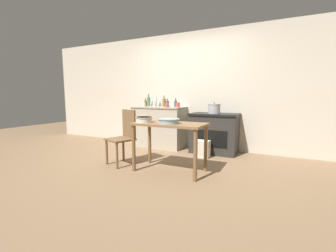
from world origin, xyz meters
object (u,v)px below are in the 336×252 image
object	(u,v)px
flour_sack	(203,149)
chair	(124,136)
bottle_mid_left	(149,101)
work_table	(170,131)
cup_far_right	(154,105)
stock_pot	(214,109)
bottle_left	(156,102)
cup_end_right	(178,105)
mixing_bowl_small	(144,119)
bottle_center	(164,102)
cup_right	(167,105)
bottle_center_left	(176,104)
bottle_center_right	(167,104)
cup_mid_right	(144,105)
mixing_bowl_large	(169,121)
bottle_far_left	(146,103)
stove	(214,133)

from	to	relation	value
flour_sack	chair	bearing A→B (deg)	-137.21
flour_sack	bottle_mid_left	xyz separation A→B (m)	(-1.55, 0.60, 0.87)
work_table	cup_far_right	size ratio (longest dim) A/B	10.95
chair	stock_pot	distance (m)	1.89
stock_pot	bottle_left	xyz separation A→B (m)	(-1.44, 0.18, 0.12)
chair	cup_end_right	size ratio (longest dim) A/B	8.98
mixing_bowl_small	bottle_center	size ratio (longest dim) A/B	1.08
cup_right	bottle_center	bearing A→B (deg)	127.50
cup_far_right	cup_end_right	world-z (taller)	cup_end_right
flour_sack	bottle_center_left	size ratio (longest dim) A/B	1.65
bottle_center_right	chair	bearing A→B (deg)	-91.98
stock_pot	cup_far_right	xyz separation A→B (m)	(-1.33, -0.10, 0.06)
bottle_center	cup_mid_right	world-z (taller)	bottle_center
chair	bottle_center	bearing A→B (deg)	112.01
mixing_bowl_large	bottle_left	bearing A→B (deg)	124.69
cup_mid_right	cup_far_right	world-z (taller)	cup_far_right
chair	bottle_far_left	world-z (taller)	bottle_far_left
stove	bottle_left	xyz separation A→B (m)	(-1.45, 0.15, 0.62)
mixing_bowl_large	cup_right	xyz separation A→B (m)	(-0.73, 1.40, 0.17)
bottle_center_right	cup_right	xyz separation A→B (m)	(0.12, -0.25, -0.02)
chair	cup_right	world-z (taller)	cup_right
bottle_center	cup_right	size ratio (longest dim) A/B	2.59
bottle_left	stock_pot	bearing A→B (deg)	-7.05
stove	cup_end_right	world-z (taller)	cup_end_right
mixing_bowl_small	bottle_left	size ratio (longest dim) A/B	0.93
stock_pot	bottle_far_left	world-z (taller)	bottle_far_left
bottle_left	bottle_mid_left	world-z (taller)	bottle_mid_left
flour_sack	bottle_left	world-z (taller)	bottle_left
flour_sack	bottle_mid_left	distance (m)	1.88
bottle_left	bottle_center_right	distance (m)	0.33
cup_end_right	cup_mid_right	bearing A→B (deg)	-166.76
mixing_bowl_large	bottle_center_left	xyz separation A→B (m)	(-0.64, 1.66, 0.20)
work_table	bottle_center_right	xyz separation A→B (m)	(-0.82, 1.57, 0.36)
flour_sack	bottle_mid_left	size ratio (longest dim) A/B	1.09
work_table	bottle_center_left	bearing A→B (deg)	111.31
stove	stock_pot	world-z (taller)	stock_pot
flour_sack	stock_pot	size ratio (longest dim) A/B	1.28
flour_sack	mixing_bowl_small	bearing A→B (deg)	-118.17
bottle_center_left	bottle_center	xyz separation A→B (m)	(-0.31, 0.03, 0.02)
chair	cup_right	bearing A→B (deg)	102.60
chair	bottle_left	world-z (taller)	bottle_left
work_table	cup_end_right	bearing A→B (deg)	109.13
cup_mid_right	stove	bearing A→B (deg)	7.64
cup_right	cup_end_right	bearing A→B (deg)	26.41
stock_pot	cup_mid_right	world-z (taller)	stock_pot
bottle_center_right	cup_mid_right	distance (m)	0.53
cup_right	bottle_center_left	bearing A→B (deg)	71.88
cup_mid_right	mixing_bowl_small	bearing A→B (deg)	-57.90
mixing_bowl_large	bottle_far_left	size ratio (longest dim) A/B	1.73
bottle_center	cup_mid_right	bearing A→B (deg)	-130.42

